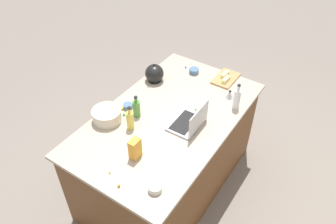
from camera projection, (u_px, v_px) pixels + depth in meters
ground_plane at (168, 182)px, 3.42m from camera, size 12.00×12.00×0.00m
island_counter at (168, 152)px, 3.13m from camera, size 1.77×1.04×0.90m
laptop at (190, 122)px, 2.71m from camera, size 0.31×0.24×0.22m
mixing_bowl_large at (107, 115)px, 2.76m from camera, size 0.25×0.25×0.11m
bottle_vinegar at (237, 99)px, 2.85m from camera, size 0.06×0.06×0.25m
bottle_olive at (137, 108)px, 2.79m from camera, size 0.06×0.06×0.20m
bottle_oil at (130, 120)px, 2.67m from camera, size 0.06×0.06×0.22m
kettle at (154, 74)px, 3.17m from camera, size 0.21×0.18×0.20m
cutting_board at (226, 78)px, 3.24m from camera, size 0.30×0.19×0.02m
butter_stick_left at (225, 74)px, 3.24m from camera, size 0.11×0.04×0.04m
butter_stick_right at (226, 79)px, 3.18m from camera, size 0.11×0.04×0.04m
ramekin_small at (155, 188)px, 2.25m from camera, size 0.10×0.10×0.05m
ramekin_medium at (128, 106)px, 2.90m from camera, size 0.08×0.08×0.04m
ramekin_wide at (194, 71)px, 3.31m from camera, size 0.10×0.10×0.05m
kitchen_timer at (230, 95)px, 3.00m from camera, size 0.07×0.07×0.08m
candy_bag at (135, 149)px, 2.44m from camera, size 0.09×0.06×0.17m
candy_0 at (110, 173)px, 2.37m from camera, size 0.01×0.01×0.01m
candy_1 at (124, 115)px, 2.83m from camera, size 0.02×0.02×0.02m
candy_2 at (186, 67)px, 3.38m from camera, size 0.02×0.02×0.02m
candy_3 at (196, 109)px, 2.89m from camera, size 0.01×0.01×0.01m
candy_4 at (119, 186)px, 2.28m from camera, size 0.02×0.02×0.02m
candy_5 at (122, 109)px, 2.89m from camera, size 0.02×0.02×0.02m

